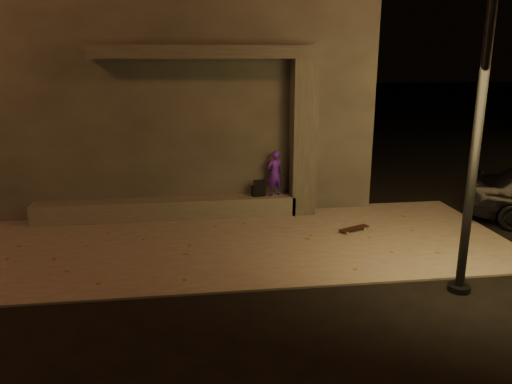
{
  "coord_description": "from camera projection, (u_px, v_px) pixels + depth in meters",
  "views": [
    {
      "loc": [
        -0.96,
        -7.51,
        3.71
      ],
      "look_at": [
        0.35,
        2.0,
        1.07
      ],
      "focal_mm": 35.0,
      "sensor_mm": 36.0,
      "label": 1
    }
  ],
  "objects": [
    {
      "name": "skateboard",
      "position": [
        354.0,
        228.0,
        10.75
      ],
      "size": [
        0.74,
        0.46,
        0.08
      ],
      "rotation": [
        0.0,
        0.0,
        0.42
      ],
      "color": "black",
      "rests_on": "sidewalk"
    },
    {
      "name": "ground",
      "position": [
        251.0,
        287.0,
        8.28
      ],
      "size": [
        120.0,
        120.0,
        0.0
      ],
      "primitive_type": "plane",
      "color": "black",
      "rests_on": "ground"
    },
    {
      "name": "skateboarder",
      "position": [
        275.0,
        173.0,
        11.73
      ],
      "size": [
        0.45,
        0.37,
        1.07
      ],
      "primitive_type": "imported",
      "rotation": [
        0.0,
        0.0,
        3.47
      ],
      "color": "#431799",
      "rests_on": "ledge"
    },
    {
      "name": "column",
      "position": [
        303.0,
        138.0,
        11.6
      ],
      "size": [
        0.55,
        0.55,
        3.6
      ],
      "primitive_type": "cube",
      "color": "#353230",
      "rests_on": "sidewalk"
    },
    {
      "name": "backpack",
      "position": [
        258.0,
        190.0,
        11.78
      ],
      "size": [
        0.31,
        0.22,
        0.41
      ],
      "rotation": [
        0.0,
        0.0,
        0.13
      ],
      "color": "black",
      "rests_on": "ledge"
    },
    {
      "name": "ledge",
      "position": [
        167.0,
        209.0,
        11.6
      ],
      "size": [
        6.0,
        0.55,
        0.45
      ],
      "primitive_type": "cube",
      "color": "#4E4C47",
      "rests_on": "sidewalk"
    },
    {
      "name": "street_lamp_0",
      "position": [
        492.0,
        10.0,
        6.99
      ],
      "size": [
        0.36,
        0.36,
        7.65
      ],
      "color": "black",
      "rests_on": "ground"
    },
    {
      "name": "building",
      "position": [
        185.0,
        97.0,
        13.66
      ],
      "size": [
        9.0,
        5.1,
        5.22
      ],
      "color": "#353230",
      "rests_on": "ground"
    },
    {
      "name": "canopy",
      "position": [
        206.0,
        52.0,
        10.85
      ],
      "size": [
        5.0,
        0.7,
        0.28
      ],
      "primitive_type": "cube",
      "color": "#353230",
      "rests_on": "column"
    },
    {
      "name": "sidewalk",
      "position": [
        239.0,
        242.0,
        10.19
      ],
      "size": [
        11.0,
        4.4,
        0.04
      ],
      "primitive_type": "cube",
      "color": "#655F59",
      "rests_on": "ground"
    }
  ]
}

